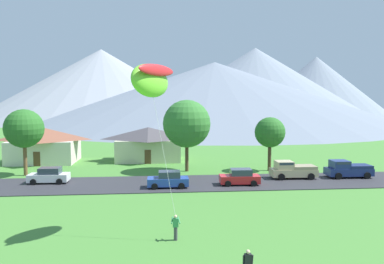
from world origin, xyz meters
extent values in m
cube|color=#2D2D33|center=(0.00, 29.77, 0.04)|extent=(160.00, 8.00, 0.08)
cone|color=gray|center=(70.23, 162.58, 14.56)|extent=(70.10, 70.10, 29.11)
cone|color=gray|center=(34.49, 138.72, 14.80)|extent=(95.75, 95.75, 29.59)
cone|color=#8E939E|center=(-29.70, 161.14, 15.59)|extent=(108.02, 108.02, 31.18)
cone|color=slate|center=(16.31, 127.31, 11.32)|extent=(132.17, 132.17, 22.63)
cube|color=beige|center=(-20.92, 45.29, 1.62)|extent=(9.09, 6.74, 3.24)
pyramid|color=brown|center=(-20.92, 45.29, 4.13)|extent=(9.82, 7.28, 1.78)
cube|color=brown|center=(-20.92, 41.90, 1.00)|extent=(0.90, 0.06, 2.00)
cube|color=beige|center=(-5.92, 45.60, 1.60)|extent=(9.34, 6.24, 3.20)
pyramid|color=#474247|center=(-5.92, 45.60, 4.08)|extent=(10.09, 6.74, 1.76)
cube|color=brown|center=(-5.92, 42.46, 1.00)|extent=(0.90, 0.06, 2.00)
cylinder|color=#4C3823|center=(-0.83, 36.68, 1.90)|extent=(0.44, 0.44, 3.80)
sphere|color=#33752D|center=(-0.83, 36.68, 6.05)|extent=(6.02, 6.02, 6.02)
cylinder|color=brown|center=(-20.30, 35.78, 1.96)|extent=(0.44, 0.44, 3.93)
sphere|color=#286623|center=(-20.30, 35.78, 5.66)|extent=(4.61, 4.61, 4.61)
cylinder|color=#4C3823|center=(9.73, 36.12, 1.74)|extent=(0.44, 0.44, 3.49)
sphere|color=#286623|center=(9.73, 36.12, 4.93)|extent=(3.86, 3.86, 3.86)
cube|color=white|center=(-16.27, 31.08, 0.68)|extent=(4.22, 1.85, 0.80)
cube|color=#2D3847|center=(-16.12, 31.08, 1.42)|extent=(2.22, 1.61, 0.68)
cylinder|color=black|center=(-17.63, 30.18, 0.40)|extent=(0.64, 0.25, 0.64)
cylinder|color=black|center=(-17.60, 32.02, 0.40)|extent=(0.64, 0.25, 0.64)
cylinder|color=black|center=(-14.93, 30.15, 0.40)|extent=(0.64, 0.25, 0.64)
cylinder|color=black|center=(-14.90, 31.98, 0.40)|extent=(0.64, 0.25, 0.64)
cube|color=red|center=(4.16, 28.44, 0.68)|extent=(4.27, 1.96, 0.80)
cube|color=#2D3847|center=(4.31, 28.44, 1.42)|extent=(2.26, 1.67, 0.68)
cylinder|color=black|center=(2.78, 27.58, 0.40)|extent=(0.65, 0.26, 0.64)
cylinder|color=black|center=(2.85, 29.42, 0.40)|extent=(0.65, 0.26, 0.64)
cylinder|color=black|center=(5.47, 27.47, 0.40)|extent=(0.65, 0.26, 0.64)
cylinder|color=black|center=(5.55, 29.31, 0.40)|extent=(0.65, 0.26, 0.64)
cube|color=#2847A8|center=(-3.44, 27.90, 0.68)|extent=(4.22, 1.84, 0.80)
cube|color=#2D3847|center=(-3.29, 27.90, 1.42)|extent=(2.21, 1.60, 0.68)
cylinder|color=black|center=(-4.80, 26.99, 0.40)|extent=(0.64, 0.25, 0.64)
cylinder|color=black|center=(-4.79, 28.83, 0.40)|extent=(0.64, 0.25, 0.64)
cylinder|color=black|center=(-2.10, 26.97, 0.40)|extent=(0.64, 0.25, 0.64)
cylinder|color=black|center=(-2.09, 28.81, 0.40)|extent=(0.64, 0.25, 0.64)
cube|color=navy|center=(17.58, 30.94, 0.75)|extent=(5.22, 2.06, 0.84)
cube|color=navy|center=(16.48, 30.95, 1.62)|extent=(1.92, 1.86, 0.90)
cube|color=#2D3847|center=(16.48, 30.95, 1.89)|extent=(1.64, 1.90, 0.28)
cube|color=navy|center=(18.73, 30.93, 1.35)|extent=(2.72, 1.99, 0.36)
cylinder|color=black|center=(15.87, 29.94, 0.46)|extent=(0.76, 0.29, 0.76)
cylinder|color=black|center=(15.90, 31.98, 0.46)|extent=(0.76, 0.29, 0.76)
cylinder|color=black|center=(19.27, 29.90, 0.46)|extent=(0.76, 0.29, 0.76)
cylinder|color=black|center=(19.30, 31.94, 0.46)|extent=(0.76, 0.29, 0.76)
cube|color=#C6B284|center=(11.02, 31.06, 0.75)|extent=(5.24, 2.11, 0.84)
cube|color=#C6B284|center=(9.92, 31.08, 1.62)|extent=(1.94, 1.88, 0.90)
cube|color=#2D3847|center=(9.92, 31.08, 1.89)|extent=(1.66, 1.91, 0.28)
cube|color=tan|center=(12.17, 31.03, 1.35)|extent=(2.74, 2.02, 0.36)
cylinder|color=black|center=(9.30, 30.07, 0.46)|extent=(0.77, 0.30, 0.76)
cylinder|color=black|center=(9.34, 32.11, 0.46)|extent=(0.77, 0.30, 0.76)
cylinder|color=black|center=(12.69, 30.00, 0.46)|extent=(0.77, 0.30, 0.76)
cylinder|color=black|center=(12.74, 32.04, 0.46)|extent=(0.77, 0.30, 0.76)
cylinder|color=#3D3D42|center=(-3.30, 13.60, 0.44)|extent=(0.24, 0.24, 0.88)
cube|color=#388E51|center=(-3.30, 13.60, 1.17)|extent=(0.36, 0.22, 0.58)
sphere|color=beige|center=(-3.30, 13.60, 1.57)|extent=(0.21, 0.21, 0.21)
cylinder|color=#388E51|center=(-3.52, 13.66, 1.31)|extent=(0.18, 0.55, 0.37)
cylinder|color=#388E51|center=(-3.08, 13.66, 1.31)|extent=(0.18, 0.55, 0.37)
ellipsoid|color=#72D133|center=(-4.88, 15.37, 10.38)|extent=(3.55, 4.05, 2.47)
ellipsoid|color=red|center=(-4.44, 15.05, 11.06)|extent=(2.66, 3.45, 0.85)
cylinder|color=silver|center=(-4.09, 14.48, 5.96)|extent=(1.61, 1.80, 8.83)
cube|color=black|center=(0.04, 7.71, 1.17)|extent=(0.36, 0.22, 0.58)
sphere|color=beige|center=(0.04, 7.71, 1.57)|extent=(0.21, 0.21, 0.21)
cylinder|color=black|center=(-0.18, 7.71, 1.12)|extent=(0.12, 0.18, 0.59)
cylinder|color=black|center=(0.26, 7.71, 1.12)|extent=(0.12, 0.18, 0.59)
camera|label=1|loc=(-4.34, -9.91, 9.16)|focal=34.87mm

